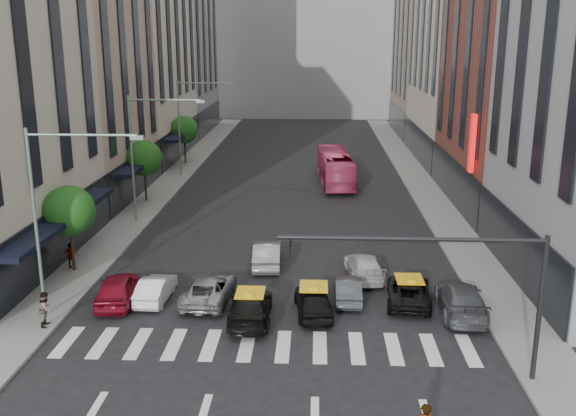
# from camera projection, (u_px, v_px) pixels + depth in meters

# --- Properties ---
(ground) EXTENTS (160.00, 160.00, 0.00)m
(ground) POSITION_uv_depth(u_px,v_px,m) (267.00, 363.00, 26.55)
(ground) COLOR black
(ground) RESTS_ON ground
(sidewalk_left) EXTENTS (3.00, 96.00, 0.15)m
(sidewalk_left) POSITION_uv_depth(u_px,v_px,m) (162.00, 190.00, 55.95)
(sidewalk_left) COLOR slate
(sidewalk_left) RESTS_ON ground
(sidewalk_right) EXTENTS (3.00, 96.00, 0.15)m
(sidewalk_right) POSITION_uv_depth(u_px,v_px,m) (427.00, 193.00, 54.97)
(sidewalk_right) COLOR slate
(sidewalk_right) RESTS_ON ground
(building_left_b) EXTENTS (8.00, 16.00, 24.00)m
(building_left_b) POSITION_uv_depth(u_px,v_px,m) (80.00, 50.00, 51.15)
(building_left_b) COLOR tan
(building_left_b) RESTS_ON ground
(building_left_d) EXTENTS (8.00, 18.00, 30.00)m
(building_left_d) POSITION_uv_depth(u_px,v_px,m) (176.00, 21.00, 86.06)
(building_left_d) COLOR gray
(building_left_d) RESTS_ON ground
(building_right_b) EXTENTS (8.00, 18.00, 26.00)m
(building_right_b) POSITION_uv_depth(u_px,v_px,m) (516.00, 37.00, 48.48)
(building_right_b) COLOR brown
(building_right_b) RESTS_ON ground
(building_right_d) EXTENTS (8.00, 18.00, 28.00)m
(building_right_d) POSITION_uv_depth(u_px,v_px,m) (431.00, 28.00, 84.87)
(building_right_d) COLOR tan
(building_right_d) RESTS_ON ground
(building_far) EXTENTS (30.00, 10.00, 36.00)m
(building_far) POSITION_uv_depth(u_px,v_px,m) (306.00, 4.00, 103.84)
(building_far) COLOR gray
(building_far) RESTS_ON ground
(tree_near) EXTENTS (2.88, 2.88, 4.95)m
(tree_near) POSITION_uv_depth(u_px,v_px,m) (69.00, 211.00, 35.74)
(tree_near) COLOR black
(tree_near) RESTS_ON sidewalk_left
(tree_mid) EXTENTS (2.88, 2.88, 4.95)m
(tree_mid) POSITION_uv_depth(u_px,v_px,m) (144.00, 158.00, 51.18)
(tree_mid) COLOR black
(tree_mid) RESTS_ON sidewalk_left
(tree_far) EXTENTS (2.88, 2.88, 4.95)m
(tree_far) POSITION_uv_depth(u_px,v_px,m) (184.00, 130.00, 66.61)
(tree_far) COLOR black
(tree_far) RESTS_ON sidewalk_left
(streetlamp_near) EXTENTS (5.38, 0.25, 9.00)m
(streetlamp_near) POSITION_uv_depth(u_px,v_px,m) (54.00, 199.00, 29.29)
(streetlamp_near) COLOR gray
(streetlamp_near) RESTS_ON sidewalk_left
(streetlamp_mid) EXTENTS (5.38, 0.25, 9.00)m
(streetlamp_mid) POSITION_uv_depth(u_px,v_px,m) (145.00, 142.00, 44.73)
(streetlamp_mid) COLOR gray
(streetlamp_mid) RESTS_ON sidewalk_left
(streetlamp_far) EXTENTS (5.38, 0.25, 9.00)m
(streetlamp_far) POSITION_uv_depth(u_px,v_px,m) (189.00, 115.00, 60.16)
(streetlamp_far) COLOR gray
(streetlamp_far) RESTS_ON sidewalk_left
(traffic_signal) EXTENTS (10.10, 0.20, 6.00)m
(traffic_signal) POSITION_uv_depth(u_px,v_px,m) (468.00, 273.00, 24.09)
(traffic_signal) COLOR black
(traffic_signal) RESTS_ON ground
(liberty_sign) EXTENTS (0.30, 0.70, 4.00)m
(liberty_sign) POSITION_uv_depth(u_px,v_px,m) (472.00, 143.00, 43.74)
(liberty_sign) COLOR red
(liberty_sign) RESTS_ON ground
(car_red) EXTENTS (2.32, 4.67, 1.53)m
(car_red) POSITION_uv_depth(u_px,v_px,m) (118.00, 288.00, 32.36)
(car_red) COLOR maroon
(car_red) RESTS_ON ground
(car_white_front) EXTENTS (1.47, 3.89, 1.27)m
(car_white_front) POSITION_uv_depth(u_px,v_px,m) (156.00, 289.00, 32.70)
(car_white_front) COLOR white
(car_white_front) RESTS_ON ground
(car_silver) EXTENTS (2.49, 4.99, 1.36)m
(car_silver) POSITION_uv_depth(u_px,v_px,m) (209.00, 289.00, 32.57)
(car_silver) COLOR gray
(car_silver) RESTS_ON ground
(taxi_left) EXTENTS (2.11, 4.88, 1.40)m
(taxi_left) POSITION_uv_depth(u_px,v_px,m) (250.00, 307.00, 30.34)
(taxi_left) COLOR black
(taxi_left) RESTS_ON ground
(taxi_center) EXTENTS (2.14, 4.33, 1.42)m
(taxi_center) POSITION_uv_depth(u_px,v_px,m) (314.00, 300.00, 31.04)
(taxi_center) COLOR black
(taxi_center) RESTS_ON ground
(car_grey_mid) EXTENTS (1.32, 3.75, 1.24)m
(car_grey_mid) POSITION_uv_depth(u_px,v_px,m) (348.00, 289.00, 32.71)
(car_grey_mid) COLOR #3B3E42
(car_grey_mid) RESTS_ON ground
(taxi_right) EXTENTS (2.58, 4.76, 1.27)m
(taxi_right) POSITION_uv_depth(u_px,v_px,m) (409.00, 291.00, 32.38)
(taxi_right) COLOR black
(taxi_right) RESTS_ON ground
(car_grey_curb) EXTENTS (2.38, 5.27, 1.50)m
(car_grey_curb) POSITION_uv_depth(u_px,v_px,m) (461.00, 299.00, 31.07)
(car_grey_curb) COLOR #46484E
(car_grey_curb) RESTS_ON ground
(car_row2_left) EXTENTS (1.76, 4.54, 1.47)m
(car_row2_left) POSITION_uv_depth(u_px,v_px,m) (267.00, 254.00, 37.58)
(car_row2_left) COLOR #9FA0A5
(car_row2_left) RESTS_ON ground
(car_row2_right) EXTENTS (2.25, 4.68, 1.31)m
(car_row2_right) POSITION_uv_depth(u_px,v_px,m) (364.00, 266.00, 35.79)
(car_row2_right) COLOR silver
(car_row2_right) RESTS_ON ground
(bus) EXTENTS (3.29, 11.11, 3.06)m
(bus) POSITION_uv_depth(u_px,v_px,m) (335.00, 167.00, 58.24)
(bus) COLOR #C63A65
(bus) RESTS_ON ground
(rider) EXTENTS (0.77, 0.62, 1.82)m
(rider) POSITION_uv_depth(u_px,v_px,m) (425.00, 413.00, 19.96)
(rider) COLOR gray
(rider) RESTS_ON motorcycle
(pedestrian_near) EXTENTS (0.68, 0.84, 1.65)m
(pedestrian_near) POSITION_uv_depth(u_px,v_px,m) (46.00, 309.00, 29.46)
(pedestrian_near) COLOR gray
(pedestrian_near) RESTS_ON sidewalk_left
(pedestrian_far) EXTENTS (0.91, 0.41, 1.52)m
(pedestrian_far) POSITION_uv_depth(u_px,v_px,m) (71.00, 256.00, 36.76)
(pedestrian_far) COLOR gray
(pedestrian_far) RESTS_ON sidewalk_left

